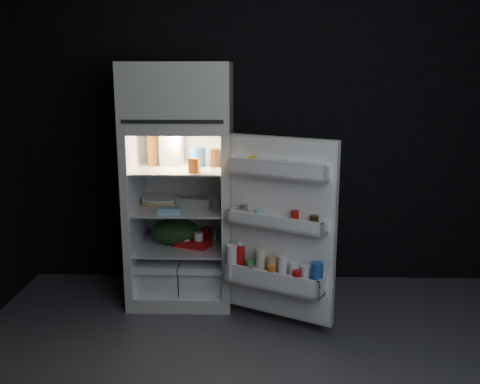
{
  "coord_description": "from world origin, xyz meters",
  "views": [
    {
      "loc": [
        -0.14,
        -2.61,
        1.72
      ],
      "look_at": [
        -0.23,
        1.0,
        0.9
      ],
      "focal_mm": 40.0,
      "sensor_mm": 36.0,
      "label": 1
    }
  ],
  "objects_px": {
    "egg_carton": "(194,202)",
    "yogurt_tray": "(193,243)",
    "milk_jug": "(171,150)",
    "refrigerator": "(181,175)",
    "fridge_door": "(278,234)"
  },
  "relations": [
    {
      "from": "egg_carton",
      "to": "yogurt_tray",
      "type": "xyz_separation_m",
      "value": [
        -0.01,
        -0.04,
        -0.31
      ]
    },
    {
      "from": "milk_jug",
      "to": "egg_carton",
      "type": "distance_m",
      "value": 0.43
    },
    {
      "from": "yogurt_tray",
      "to": "refrigerator",
      "type": "bearing_deg",
      "value": 152.35
    },
    {
      "from": "refrigerator",
      "to": "yogurt_tray",
      "type": "height_order",
      "value": "refrigerator"
    },
    {
      "from": "egg_carton",
      "to": "yogurt_tray",
      "type": "relative_size",
      "value": 1.03
    },
    {
      "from": "milk_jug",
      "to": "yogurt_tray",
      "type": "distance_m",
      "value": 0.72
    },
    {
      "from": "fridge_door",
      "to": "egg_carton",
      "type": "distance_m",
      "value": 0.78
    },
    {
      "from": "refrigerator",
      "to": "yogurt_tray",
      "type": "distance_m",
      "value": 0.52
    },
    {
      "from": "refrigerator",
      "to": "egg_carton",
      "type": "xyz_separation_m",
      "value": [
        0.1,
        -0.07,
        -0.19
      ]
    },
    {
      "from": "fridge_door",
      "to": "egg_carton",
      "type": "height_order",
      "value": "fridge_door"
    },
    {
      "from": "refrigerator",
      "to": "fridge_door",
      "type": "distance_m",
      "value": 0.94
    },
    {
      "from": "milk_jug",
      "to": "egg_carton",
      "type": "relative_size",
      "value": 0.92
    },
    {
      "from": "egg_carton",
      "to": "fridge_door",
      "type": "bearing_deg",
      "value": -23.83
    },
    {
      "from": "fridge_door",
      "to": "yogurt_tray",
      "type": "xyz_separation_m",
      "value": [
        -0.62,
        0.45,
        -0.22
      ]
    },
    {
      "from": "refrigerator",
      "to": "egg_carton",
      "type": "bearing_deg",
      "value": -34.28
    }
  ]
}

